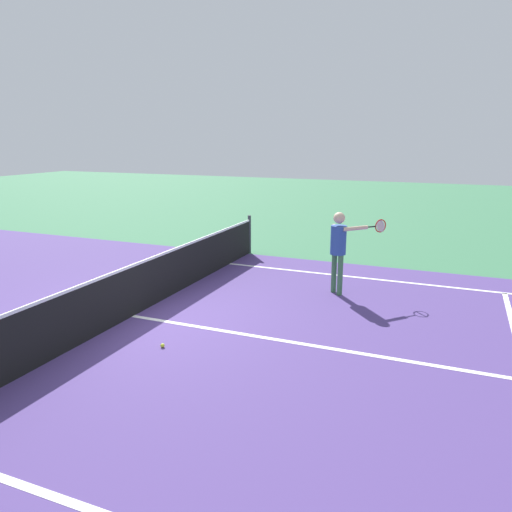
{
  "coord_description": "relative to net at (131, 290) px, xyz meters",
  "views": [
    {
      "loc": [
        -6.92,
        -5.31,
        3.19
      ],
      "look_at": [
        1.37,
        -1.88,
        1.0
      ],
      "focal_mm": 34.3,
      "sensor_mm": 36.0,
      "label": 1
    }
  ],
  "objects": [
    {
      "name": "net",
      "position": [
        0.0,
        0.0,
        0.0
      ],
      "size": [
        10.94,
        0.09,
        1.07
      ],
      "color": "#33383D",
      "rests_on": "ground_plane"
    },
    {
      "name": "line_center_service",
      "position": [
        0.0,
        -3.2,
        -0.49
      ],
      "size": [
        0.1,
        6.4,
        0.01
      ],
      "primitive_type": "cube",
      "color": "white",
      "rests_on": "ground_plane"
    },
    {
      "name": "tennis_ball_near_net",
      "position": [
        -0.96,
        -1.27,
        -0.46
      ],
      "size": [
        0.07,
        0.07,
        0.07
      ],
      "primitive_type": "sphere",
      "color": "#CCE033",
      "rests_on": "ground_plane"
    },
    {
      "name": "line_sideline_right",
      "position": [
        4.11,
        -5.95,
        -0.49
      ],
      "size": [
        0.1,
        11.89,
        0.01
      ],
      "primitive_type": "cube",
      "color": "white",
      "rests_on": "ground_plane"
    },
    {
      "name": "ground_plane",
      "position": [
        0.0,
        0.0,
        -0.49
      ],
      "size": [
        60.0,
        60.0,
        0.0
      ],
      "primitive_type": "plane",
      "color": "#38724C"
    },
    {
      "name": "player_near",
      "position": [
        2.76,
        -3.16,
        0.58
      ],
      "size": [
        0.85,
        1.01,
        1.72
      ],
      "color": "#3F7247",
      "rests_on": "ground_plane"
    },
    {
      "name": "court_surface_inbounds",
      "position": [
        0.0,
        0.0,
        -0.49
      ],
      "size": [
        10.62,
        24.4,
        0.0
      ],
      "primitive_type": "cube",
      "color": "#4C387A",
      "rests_on": "ground_plane"
    }
  ]
}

